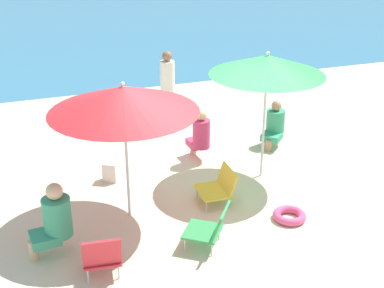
{
  "coord_description": "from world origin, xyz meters",
  "views": [
    {
      "loc": [
        -2.39,
        -6.61,
        4.08
      ],
      "look_at": [
        0.15,
        0.5,
        0.7
      ],
      "focal_mm": 49.61,
      "sensor_mm": 36.0,
      "label": 1
    }
  ],
  "objects_px": {
    "swim_ring": "(289,216)",
    "beach_bag": "(110,172)",
    "person_d": "(200,134)",
    "beach_chair_a": "(102,255)",
    "person_a": "(168,90)",
    "umbrella_red": "(123,99)",
    "beach_chair_b": "(219,186)",
    "person_c": "(274,124)",
    "person_b": "(54,219)",
    "beach_chair_c": "(210,227)",
    "umbrella_green": "(267,65)"
  },
  "relations": [
    {
      "from": "beach_chair_b",
      "to": "beach_chair_c",
      "type": "relative_size",
      "value": 0.78
    },
    {
      "from": "umbrella_red",
      "to": "beach_chair_c",
      "type": "relative_size",
      "value": 2.81
    },
    {
      "from": "person_d",
      "to": "umbrella_red",
      "type": "bearing_deg",
      "value": 127.04
    },
    {
      "from": "person_a",
      "to": "swim_ring",
      "type": "bearing_deg",
      "value": -164.34
    },
    {
      "from": "person_b",
      "to": "beach_bag",
      "type": "xyz_separation_m",
      "value": [
        1.05,
        1.74,
        -0.35
      ]
    },
    {
      "from": "beach_chair_b",
      "to": "person_c",
      "type": "relative_size",
      "value": 0.66
    },
    {
      "from": "beach_chair_b",
      "to": "person_c",
      "type": "height_order",
      "value": "person_c"
    },
    {
      "from": "beach_chair_c",
      "to": "swim_ring",
      "type": "distance_m",
      "value": 1.36
    },
    {
      "from": "beach_chair_a",
      "to": "swim_ring",
      "type": "distance_m",
      "value": 2.79
    },
    {
      "from": "beach_chair_c",
      "to": "person_d",
      "type": "height_order",
      "value": "person_d"
    },
    {
      "from": "beach_chair_c",
      "to": "person_b",
      "type": "relative_size",
      "value": 0.71
    },
    {
      "from": "swim_ring",
      "to": "beach_bag",
      "type": "distance_m",
      "value": 2.96
    },
    {
      "from": "beach_chair_c",
      "to": "person_a",
      "type": "xyz_separation_m",
      "value": [
        0.71,
        4.12,
        0.5
      ]
    },
    {
      "from": "beach_chair_c",
      "to": "swim_ring",
      "type": "height_order",
      "value": "beach_chair_c"
    },
    {
      "from": "umbrella_red",
      "to": "swim_ring",
      "type": "bearing_deg",
      "value": -22.04
    },
    {
      "from": "beach_chair_a",
      "to": "beach_chair_c",
      "type": "bearing_deg",
      "value": -77.2
    },
    {
      "from": "beach_chair_b",
      "to": "person_b",
      "type": "relative_size",
      "value": 0.56
    },
    {
      "from": "beach_chair_a",
      "to": "person_d",
      "type": "relative_size",
      "value": 0.67
    },
    {
      "from": "beach_chair_b",
      "to": "person_d",
      "type": "xyz_separation_m",
      "value": [
        0.24,
        1.46,
        0.22
      ]
    },
    {
      "from": "umbrella_red",
      "to": "beach_chair_a",
      "type": "distance_m",
      "value": 2.03
    },
    {
      "from": "person_b",
      "to": "person_d",
      "type": "height_order",
      "value": "person_b"
    },
    {
      "from": "swim_ring",
      "to": "person_b",
      "type": "bearing_deg",
      "value": 175.14
    },
    {
      "from": "person_b",
      "to": "beach_bag",
      "type": "bearing_deg",
      "value": -126.39
    },
    {
      "from": "person_a",
      "to": "person_c",
      "type": "distance_m",
      "value": 2.21
    },
    {
      "from": "beach_chair_b",
      "to": "swim_ring",
      "type": "distance_m",
      "value": 1.13
    },
    {
      "from": "beach_chair_a",
      "to": "beach_bag",
      "type": "height_order",
      "value": "beach_chair_a"
    },
    {
      "from": "beach_chair_b",
      "to": "person_a",
      "type": "xyz_separation_m",
      "value": [
        0.16,
        3.07,
        0.53
      ]
    },
    {
      "from": "beach_chair_a",
      "to": "person_a",
      "type": "distance_m",
      "value": 4.8
    },
    {
      "from": "umbrella_green",
      "to": "beach_chair_a",
      "type": "distance_m",
      "value": 3.8
    },
    {
      "from": "beach_chair_a",
      "to": "swim_ring",
      "type": "relative_size",
      "value": 1.36
    },
    {
      "from": "beach_chair_a",
      "to": "swim_ring",
      "type": "xyz_separation_m",
      "value": [
        2.75,
        0.4,
        -0.26
      ]
    },
    {
      "from": "umbrella_green",
      "to": "beach_chair_a",
      "type": "xyz_separation_m",
      "value": [
        -2.98,
        -1.76,
        -1.57
      ]
    },
    {
      "from": "beach_chair_b",
      "to": "person_a",
      "type": "distance_m",
      "value": 3.12
    },
    {
      "from": "umbrella_red",
      "to": "beach_chair_b",
      "type": "relative_size",
      "value": 3.59
    },
    {
      "from": "umbrella_red",
      "to": "person_b",
      "type": "relative_size",
      "value": 2.01
    },
    {
      "from": "beach_chair_c",
      "to": "person_d",
      "type": "relative_size",
      "value": 0.75
    },
    {
      "from": "person_a",
      "to": "beach_chair_a",
      "type": "bearing_deg",
      "value": 160.06
    },
    {
      "from": "person_d",
      "to": "beach_chair_a",
      "type": "bearing_deg",
      "value": 135.96
    },
    {
      "from": "umbrella_red",
      "to": "person_a",
      "type": "distance_m",
      "value": 3.51
    },
    {
      "from": "person_b",
      "to": "person_a",
      "type": "bearing_deg",
      "value": -131.34
    },
    {
      "from": "person_b",
      "to": "person_d",
      "type": "distance_m",
      "value": 3.34
    },
    {
      "from": "person_d",
      "to": "beach_chair_c",
      "type": "bearing_deg",
      "value": 158.52
    },
    {
      "from": "person_b",
      "to": "person_c",
      "type": "height_order",
      "value": "person_b"
    },
    {
      "from": "person_b",
      "to": "person_c",
      "type": "xyz_separation_m",
      "value": [
        4.21,
        2.13,
        -0.1
      ]
    },
    {
      "from": "beach_chair_b",
      "to": "person_c",
      "type": "xyz_separation_m",
      "value": [
        1.77,
        1.6,
        0.15
      ]
    },
    {
      "from": "beach_chair_b",
      "to": "person_a",
      "type": "height_order",
      "value": "person_a"
    },
    {
      "from": "umbrella_green",
      "to": "person_c",
      "type": "distance_m",
      "value": 1.97
    },
    {
      "from": "person_d",
      "to": "swim_ring",
      "type": "relative_size",
      "value": 2.02
    },
    {
      "from": "person_d",
      "to": "person_b",
      "type": "bearing_deg",
      "value": 122.4
    },
    {
      "from": "umbrella_green",
      "to": "umbrella_red",
      "type": "bearing_deg",
      "value": -168.01
    }
  ]
}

